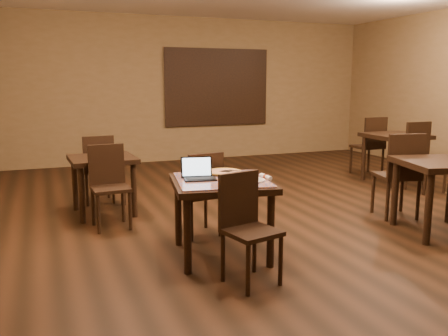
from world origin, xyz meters
name	(u,v)px	position (x,y,z in m)	size (l,w,h in m)	color
ground	(321,221)	(0.00, 0.00, 0.00)	(10.00, 10.00, 0.00)	black
wall_back	(195,90)	(0.00, 5.00, 1.50)	(8.00, 0.02, 3.00)	olive
mural	(217,87)	(0.50, 4.96, 1.55)	(2.34, 0.05, 1.64)	#235181
tiled_table	(221,190)	(-1.55, -0.65, 0.66)	(1.06, 1.06, 0.76)	black
chair_main_near	(246,221)	(-1.57, -1.27, 0.52)	(0.49, 0.49, 0.93)	black
chair_main_far	(202,189)	(-1.54, -0.03, 0.53)	(0.46, 0.46, 0.94)	black
laptop	(198,173)	(-1.75, -0.55, 0.82)	(0.33, 0.28, 0.20)	black
plate	(250,180)	(-1.33, -0.83, 0.77)	(0.27, 0.27, 0.02)	white
pizza_slice	(250,179)	(-1.33, -0.83, 0.79)	(0.17, 0.17, 0.02)	beige
pizza_pan	(224,173)	(-1.43, -0.41, 0.77)	(0.37, 0.37, 0.01)	silver
pizza_whole	(224,172)	(-1.43, -0.41, 0.78)	(0.36, 0.36, 0.03)	beige
spatula	(227,171)	(-1.41, -0.43, 0.79)	(0.11, 0.27, 0.01)	silver
napkin_roll	(266,177)	(-1.15, -0.79, 0.78)	(0.05, 0.19, 0.04)	white
other_table_a	(395,142)	(2.36, 1.48, 0.68)	(0.88, 0.88, 0.82)	black
other_table_a_chair_near	(422,152)	(2.36, 0.86, 0.60)	(0.46, 0.46, 1.06)	black
other_table_a_chair_far	(371,143)	(2.36, 2.10, 0.60)	(0.46, 0.46, 1.06)	black
other_table_b	(103,167)	(-2.43, 1.29, 0.61)	(0.83, 0.83, 0.74)	black
other_table_b_chair_near	(109,181)	(-2.43, 0.73, 0.54)	(0.44, 0.44, 0.96)	black
other_table_b_chair_far	(98,165)	(-2.42, 1.85, 0.54)	(0.44, 0.44, 0.96)	black
other_table_c	(442,173)	(0.97, -0.88, 0.69)	(1.06, 1.06, 0.83)	black
other_table_c_chair_far	(400,171)	(0.95, -0.26, 0.60)	(0.56, 0.56, 1.07)	black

